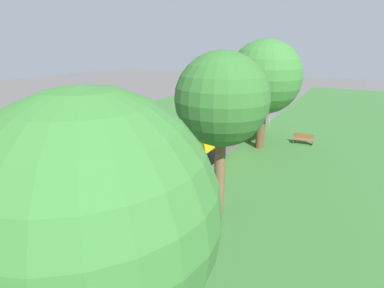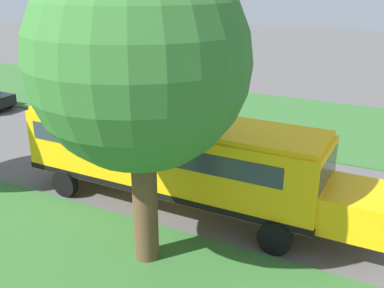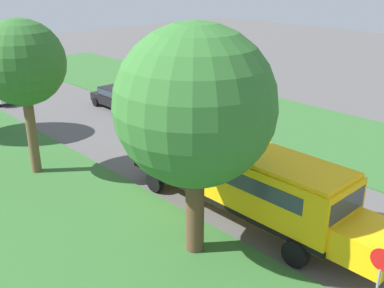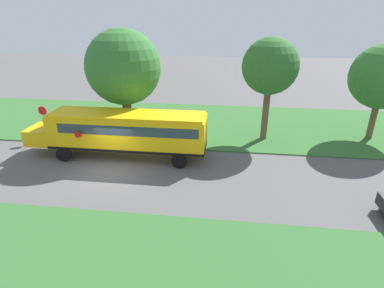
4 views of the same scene
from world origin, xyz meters
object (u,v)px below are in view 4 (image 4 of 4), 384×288
at_px(oak_tree_roadside_mid, 270,66).
at_px(stop_sign, 44,119).
at_px(park_bench, 110,120).
at_px(oak_tree_beside_bus, 125,67).
at_px(school_bus, 124,130).

height_order(oak_tree_roadside_mid, stop_sign, oak_tree_roadside_mid).
distance_m(stop_sign, park_bench, 5.45).
bearing_deg(oak_tree_beside_bus, park_bench, -134.28).
bearing_deg(oak_tree_beside_bus, stop_sign, -80.21).
height_order(oak_tree_beside_bus, oak_tree_roadside_mid, oak_tree_beside_bus).
bearing_deg(park_bench, stop_sign, -43.17).
distance_m(school_bus, stop_sign, 7.52).
bearing_deg(school_bus, park_bench, -149.44).
bearing_deg(oak_tree_roadside_mid, oak_tree_beside_bus, -83.80).
bearing_deg(park_bench, oak_tree_beside_bus, 45.72).
distance_m(school_bus, oak_tree_roadside_mid, 11.37).
distance_m(school_bus, park_bench, 7.16).
bearing_deg(stop_sign, school_bus, 73.22).
bearing_deg(stop_sign, park_bench, 136.83).
xyz_separation_m(stop_sign, park_bench, (-3.87, 3.63, -1.26)).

